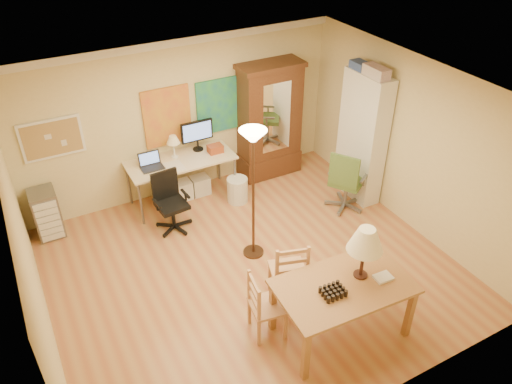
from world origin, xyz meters
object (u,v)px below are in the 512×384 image
dining_table (352,272)px  office_chair_black (172,214)px  computer_desk (183,174)px  armoire (269,128)px  bookshelf (362,138)px  office_chair_green (345,193)px

dining_table → office_chair_black: 3.29m
computer_desk → armoire: armoire is taller
computer_desk → office_chair_black: size_ratio=1.83×
armoire → office_chair_black: bearing=-160.9°
computer_desk → bookshelf: 3.08m
office_chair_black → office_chair_green: (2.75, -0.86, 0.03)m
dining_table → office_chair_green: dining_table is taller
office_chair_black → bookshelf: size_ratio=0.44×
bookshelf → computer_desk: bearing=154.7°
office_chair_green → armoire: 1.83m
armoire → bookshelf: bookshelf is taller
office_chair_black → bookshelf: (3.20, -0.61, 0.85)m
office_chair_black → office_chair_green: 2.88m
armoire → office_chair_green: bearing=-71.4°
office_chair_green → bookshelf: size_ratio=0.49×
dining_table → office_chair_black: dining_table is taller
computer_desk → office_chair_green: computer_desk is taller
dining_table → bookshelf: size_ratio=0.74×
dining_table → bookshelf: (2.02, 2.39, 0.15)m
office_chair_black → bookshelf: 3.36m
armoire → computer_desk: bearing=-177.4°
office_chair_green → bookshelf: 0.96m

